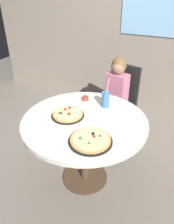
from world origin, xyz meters
name	(u,v)px	position (x,y,z in m)	size (l,w,h in m)	color
ground_plane	(85,177)	(0.00, 0.00, 0.00)	(8.00, 8.00, 0.00)	slate
wall_with_window	(143,14)	(0.00, 1.79, 1.45)	(5.20, 0.14, 2.90)	gray
dining_table	(85,129)	(0.00, 0.00, 0.65)	(1.15, 1.15, 0.75)	silver
chair_wooden	(120,97)	(0.02, 0.98, 0.53)	(0.48, 0.48, 0.95)	black
diner_child	(112,106)	(-0.02, 0.80, 0.48)	(0.33, 0.43, 1.08)	#3F4766
pizza_veggie	(90,140)	(0.19, -0.27, 0.77)	(0.35, 0.35, 0.05)	black
pizza_cheese	(68,114)	(-0.17, -0.02, 0.77)	(0.31, 0.31, 0.05)	black
soda_cup	(105,99)	(0.08, 0.30, 0.83)	(0.08, 0.08, 0.31)	#3F72B2
sauce_bowl	(85,98)	(-0.16, 0.34, 0.77)	(0.07, 0.07, 0.04)	brown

